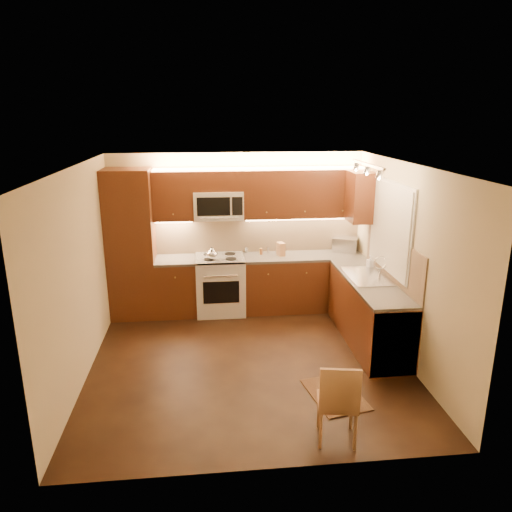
{
  "coord_description": "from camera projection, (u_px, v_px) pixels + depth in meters",
  "views": [
    {
      "loc": [
        -0.51,
        -5.61,
        3.08
      ],
      "look_at": [
        0.15,
        0.55,
        1.25
      ],
      "focal_mm": 33.97,
      "sensor_mm": 36.0,
      "label": 1
    }
  ],
  "objects": [
    {
      "name": "wall_left",
      "position": [
        80.0,
        275.0,
        5.71
      ],
      "size": [
        0.01,
        4.0,
        2.5
      ],
      "primitive_type": "cube",
      "color": "#C5B790",
      "rests_on": "ground"
    },
    {
      "name": "spice_jar_b",
      "position": [
        261.0,
        252.0,
        7.76
      ],
      "size": [
        0.04,
        0.04,
        0.1
      ],
      "primitive_type": "cylinder",
      "rotation": [
        0.0,
        0.0,
        -0.07
      ],
      "color": "brown",
      "rests_on": "counter_back_right"
    },
    {
      "name": "wall_back",
      "position": [
        237.0,
        231.0,
        7.82
      ],
      "size": [
        4.0,
        0.01,
        2.5
      ],
      "primitive_type": "cube",
      "color": "#C5B790",
      "rests_on": "ground"
    },
    {
      "name": "wall_right",
      "position": [
        406.0,
        264.0,
        6.12
      ],
      "size": [
        0.01,
        4.0,
        2.5
      ],
      "primitive_type": "cube",
      "color": "#C5B790",
      "rests_on": "ground"
    },
    {
      "name": "wall_front",
      "position": [
        271.0,
        343.0,
        4.01
      ],
      "size": [
        4.0,
        0.01,
        2.5
      ],
      "primitive_type": "cube",
      "color": "#C5B790",
      "rests_on": "ground"
    },
    {
      "name": "ceiling",
      "position": [
        248.0,
        166.0,
        5.56
      ],
      "size": [
        4.0,
        4.0,
        0.01
      ],
      "primitive_type": "cube",
      "color": "beige",
      "rests_on": "ground"
    },
    {
      "name": "counter_back_left",
      "position": [
        176.0,
        260.0,
        7.54
      ],
      "size": [
        0.62,
        0.6,
        0.04
      ],
      "primitive_type": "cube",
      "color": "#3B3936",
      "rests_on": "base_cab_back_left"
    },
    {
      "name": "soap_bottle",
      "position": [
        370.0,
        262.0,
        7.09
      ],
      "size": [
        0.11,
        0.11,
        0.18
      ],
      "primitive_type": "imported",
      "rotation": [
        0.0,
        0.0,
        0.38
      ],
      "color": "silver",
      "rests_on": "counter_right"
    },
    {
      "name": "sink",
      "position": [
        367.0,
        272.0,
        6.69
      ],
      "size": [
        0.52,
        0.86,
        0.15
      ],
      "primitive_type": null,
      "color": "silver",
      "rests_on": "counter_right"
    },
    {
      "name": "counter_back_right",
      "position": [
        304.0,
        256.0,
        7.75
      ],
      "size": [
        1.92,
        0.6,
        0.04
      ],
      "primitive_type": "cube",
      "color": "#3B3936",
      "rests_on": "base_cab_back_right"
    },
    {
      "name": "upper_cab_bridge",
      "position": [
        218.0,
        180.0,
        7.39
      ],
      "size": [
        0.76,
        0.35,
        0.31
      ],
      "primitive_type": "cube",
      "color": "#4B2110",
      "rests_on": "wall_back"
    },
    {
      "name": "dishwasher",
      "position": [
        387.0,
        334.0,
        6.04
      ],
      "size": [
        0.58,
        0.6,
        0.84
      ],
      "primitive_type": "cube",
      "color": "silver",
      "rests_on": "floor"
    },
    {
      "name": "track_light_bar",
      "position": [
        367.0,
        164.0,
        6.11
      ],
      "size": [
        0.04,
        1.2,
        0.03
      ],
      "primitive_type": "cube",
      "color": "silver",
      "rests_on": "ceiling"
    },
    {
      "name": "upper_cab_back_left",
      "position": [
        173.0,
        195.0,
        7.38
      ],
      "size": [
        0.62,
        0.35,
        0.75
      ],
      "primitive_type": "cube",
      "color": "#4B2110",
      "rests_on": "wall_back"
    },
    {
      "name": "base_cab_right",
      "position": [
        368.0,
        312.0,
        6.7
      ],
      "size": [
        0.6,
        2.0,
        0.86
      ],
      "primitive_type": "cube",
      "color": "#4B2110",
      "rests_on": "floor"
    },
    {
      "name": "dining_chair",
      "position": [
        337.0,
        400.0,
        4.66
      ],
      "size": [
        0.44,
        0.44,
        0.86
      ],
      "primitive_type": null,
      "rotation": [
        0.0,
        0.0,
        -0.18
      ],
      "color": "#9F6A48",
      "rests_on": "floor"
    },
    {
      "name": "base_cab_back_left",
      "position": [
        177.0,
        287.0,
        7.67
      ],
      "size": [
        0.62,
        0.6,
        0.86
      ],
      "primitive_type": "cube",
      "color": "#4B2110",
      "rests_on": "floor"
    },
    {
      "name": "backsplash_back",
      "position": [
        259.0,
        234.0,
        7.86
      ],
      "size": [
        3.3,
        0.02,
        0.6
      ],
      "primitive_type": "cube",
      "color": "tan",
      "rests_on": "wall_back"
    },
    {
      "name": "upper_cab_right_corner",
      "position": [
        361.0,
        197.0,
        7.26
      ],
      "size": [
        0.35,
        0.5,
        0.75
      ],
      "primitive_type": "cube",
      "color": "#4B2110",
      "rests_on": "wall_right"
    },
    {
      "name": "counter_right",
      "position": [
        370.0,
        282.0,
        6.58
      ],
      "size": [
        0.6,
        2.0,
        0.04
      ],
      "primitive_type": "cube",
      "color": "#3B3936",
      "rests_on": "base_cab_right"
    },
    {
      "name": "microwave",
      "position": [
        218.0,
        205.0,
        7.48
      ],
      "size": [
        0.76,
        0.38,
        0.44
      ],
      "primitive_type": null,
      "color": "silver",
      "rests_on": "wall_back"
    },
    {
      "name": "floor",
      "position": [
        249.0,
        361.0,
        6.27
      ],
      "size": [
        4.0,
        4.0,
        0.01
      ],
      "primitive_type": "cube",
      "color": "black",
      "rests_on": "ground"
    },
    {
      "name": "spice_jar_d",
      "position": [
        261.0,
        251.0,
        7.83
      ],
      "size": [
        0.05,
        0.05,
        0.09
      ],
      "primitive_type": "cylinder",
      "rotation": [
        0.0,
        0.0,
        -0.07
      ],
      "color": "#AC8A33",
      "rests_on": "counter_back_right"
    },
    {
      "name": "stove",
      "position": [
        220.0,
        284.0,
        7.71
      ],
      "size": [
        0.76,
        0.65,
        0.92
      ],
      "primitive_type": null,
      "color": "silver",
      "rests_on": "floor"
    },
    {
      "name": "base_cab_back_right",
      "position": [
        303.0,
        283.0,
        7.88
      ],
      "size": [
        1.92,
        0.6,
        0.86
      ],
      "primitive_type": "cube",
      "color": "#4B2110",
      "rests_on": "floor"
    },
    {
      "name": "kettle",
      "position": [
        212.0,
        253.0,
        7.4
      ],
      "size": [
        0.19,
        0.19,
        0.21
      ],
      "primitive_type": null,
      "rotation": [
        0.0,
        0.0,
        -0.06
      ],
      "color": "silver",
      "rests_on": "stove"
    },
    {
      "name": "faucet",
      "position": [
        380.0,
        266.0,
        6.69
      ],
      "size": [
        0.2,
        0.04,
        0.3
      ],
      "primitive_type": null,
      "color": "silver",
      "rests_on": "counter_right"
    },
    {
      "name": "window_frame",
      "position": [
        391.0,
        227.0,
        6.54
      ],
      "size": [
        0.03,
        1.44,
        1.24
      ],
      "primitive_type": "cube",
      "color": "silver",
      "rests_on": "wall_right"
    },
    {
      "name": "upper_cab_back_right",
      "position": [
        304.0,
        193.0,
        7.59
      ],
      "size": [
        1.92,
        0.35,
        0.75
      ],
      "primitive_type": "cube",
      "color": "#4B2110",
      "rests_on": "wall_back"
    },
    {
      "name": "knife_block",
      "position": [
        281.0,
        249.0,
        7.69
      ],
      "size": [
        0.13,
        0.17,
        0.21
      ],
      "primitive_type": "cube",
      "rotation": [
        0.0,
        0.0,
        0.25
      ],
      "color": "#9F6A48",
      "rests_on": "counter_back_right"
    },
    {
      "name": "spice_jar_a",
      "position": [
        246.0,
        250.0,
        7.87
      ],
      "size": [
        0.05,
        0.05,
        0.09
      ],
      "primitive_type": "cylinder",
      "rotation": [
        0.0,
        0.0,
        -0.1
      ],
      "color": "silver",
      "rests_on": "counter_back_right"
    },
    {
      "name": "backsplash_right",
      "position": [
        393.0,
        259.0,
        6.51
      ],
      "size": [
        0.02,
        2.0,
        0.6
      ],
      "primitive_type": "cube",
      "color": "tan",
      "rests_on": "wall_right"
    },
    {
      "name": "spice_jar_c",
      "position": [
        268.0,
        250.0,
        7.83
      ],
      "size": [
        0.06,
        0.06,
        0.1
      ],
      "primitive_type": "cylinder",
      "rotation": [
        0.0,
        0.0,
        -0.31
      ],
      "color": "silver",
      "rests_on": "counter_back_right"
    },
    {
      "name": "rug",
      "position": [
        335.0,
        395.0,
        5.5
      ],
      "size": [
        0.68,
        0.89,
        0.01
      ],
      "primitive_type": "cube",
      "rotation": [
        0.0,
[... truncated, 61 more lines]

